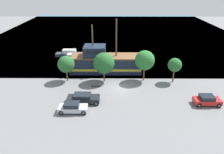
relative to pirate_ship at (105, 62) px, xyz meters
name	(u,v)px	position (x,y,z in m)	size (l,w,h in m)	color
ground_plane	(120,88)	(2.76, -7.74, -1.98)	(160.00, 160.00, 0.00)	slate
water_surface	(117,32)	(2.76, 36.26, -1.98)	(80.00, 80.00, 0.00)	#38667F
pirate_ship	(105,62)	(0.00, 0.00, 0.00)	(15.36, 4.74, 10.40)	#192338
moored_boat_dockside	(71,54)	(-8.55, 9.47, -1.38)	(7.80, 1.96, 1.64)	#2D333D
moored_boat_outer	(75,59)	(-7.04, 5.71, -1.34)	(6.44, 2.10, 1.75)	silver
parked_car_curb_front	(207,100)	(15.52, -12.99, -1.23)	(3.85, 1.90, 1.49)	#B21E1E
parked_car_curb_mid	(73,107)	(-3.98, -15.10, -1.26)	(4.01, 1.78, 1.44)	#B7BCC6
parked_car_curb_rear	(83,98)	(-2.83, -12.54, -1.24)	(4.84, 1.93, 1.44)	black
fire_hydrant	(79,94)	(-3.71, -10.72, -1.57)	(0.42, 0.25, 0.76)	yellow
bench_promenade_east	(96,85)	(-1.35, -7.22, -1.55)	(1.55, 0.45, 0.85)	#4C4742
tree_row_east	(66,64)	(-6.77, -4.70, 1.22)	(3.04, 3.04, 4.72)	brown
tree_row_mideast	(104,63)	(0.01, -4.86, 1.50)	(3.77, 3.77, 5.37)	brown
tree_row_midwest	(145,60)	(7.25, -4.39, 1.88)	(3.55, 3.55, 5.64)	brown
tree_row_west	(175,65)	(12.50, -5.05, 1.25)	(2.44, 2.44, 4.47)	brown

